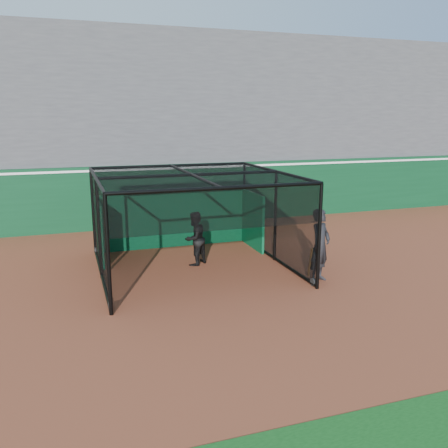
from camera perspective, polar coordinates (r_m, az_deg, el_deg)
name	(u,v)px	position (r m, az deg, el deg)	size (l,w,h in m)	color
ground	(230,298)	(11.87, 0.67, -8.83)	(120.00, 120.00, 0.00)	brown
outfield_wall	(161,194)	(19.51, -7.58, 3.59)	(50.00, 0.50, 2.50)	#0A3A1D
grandstand	(143,114)	(22.98, -9.68, 12.88)	(50.00, 7.85, 8.95)	#4C4C4F
batting_cage	(192,223)	(13.74, -3.83, 0.18)	(5.34, 5.43, 2.77)	black
batter	(195,239)	(14.20, -3.54, -1.76)	(0.79, 0.61, 1.62)	black
on_deck_player	(320,246)	(12.96, 11.48, -2.58)	(0.87, 0.79, 2.00)	black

